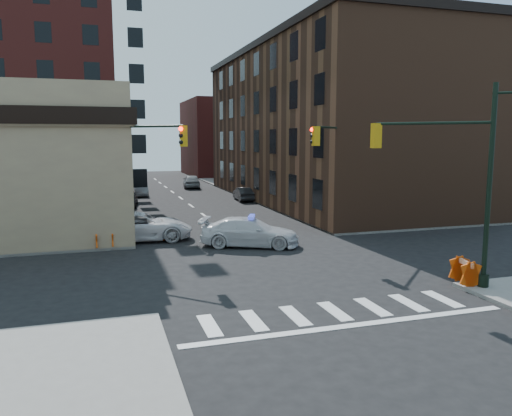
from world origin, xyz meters
TOP-DOWN VIEW (x-y plane):
  - ground at (0.00, 0.00)m, footprint 140.00×140.00m
  - sidewalk_ne at (23.00, 32.75)m, footprint 34.00×54.50m
  - commercial_row_ne at (13.00, 22.50)m, footprint 14.00×34.00m
  - filler_nw at (-16.00, 62.00)m, footprint 20.00×18.00m
  - filler_ne at (14.00, 58.00)m, footprint 16.00×16.00m
  - signal_pole_se at (6.04, -5.52)m, footprint 5.40×5.27m
  - signal_pole_nw at (-5.85, 5.34)m, footprint 3.58×3.67m
  - signal_pole_ne at (5.84, 5.35)m, footprint 3.67×3.58m
  - tree_ne_near at (7.50, 26.00)m, footprint 3.00×3.00m
  - tree_ne_far at (7.50, 34.00)m, footprint 3.00×3.00m
  - police_car at (0.21, 4.34)m, footprint 5.98×4.27m
  - pickup at (-5.51, 7.79)m, footprint 6.23×3.18m
  - parked_car_wnear at (-5.50, 23.04)m, footprint 2.22×4.48m
  - parked_car_wfar at (-3.65, 31.08)m, footprint 1.49×3.95m
  - parked_car_wdeep at (-5.50, 44.25)m, footprint 2.70×5.29m
  - parked_car_enear at (5.50, 24.07)m, footprint 1.63×4.06m
  - parked_car_efar at (2.93, 38.04)m, footprint 2.56×5.01m
  - pedestrian_a at (-9.75, 9.28)m, footprint 0.72×0.56m
  - pedestrian_b at (-10.30, 7.43)m, footprint 0.86×0.67m
  - pedestrian_c at (-10.12, 7.28)m, footprint 1.10×0.61m
  - barrel_road at (0.87, 5.75)m, footprint 0.63×0.63m
  - barrel_bank at (-4.44, 7.53)m, footprint 0.79×0.79m
  - barricade_se_a at (6.40, -5.70)m, footprint 0.91×1.40m
  - barricade_nw_a at (-7.63, 5.70)m, footprint 1.14×0.64m
  - barricade_nw_b at (-11.77, 7.39)m, footprint 1.38×0.92m

SIDE VIEW (x-z plane):
  - ground at x=0.00m, z-range 0.00..0.00m
  - sidewalk_ne at x=23.00m, z-range 0.00..0.15m
  - barrel_road at x=0.87m, z-range 0.00..0.97m
  - barrel_bank at x=-4.44m, z-range 0.00..1.07m
  - barricade_nw_a at x=-7.63m, z-range 0.15..0.98m
  - barricade_nw_b at x=-11.77m, z-range 0.15..1.10m
  - barricade_se_a at x=6.40m, z-range 0.15..1.12m
  - parked_car_wfar at x=-3.65m, z-range 0.00..1.29m
  - parked_car_enear at x=5.50m, z-range 0.00..1.31m
  - parked_car_wnear at x=-5.50m, z-range 0.00..1.47m
  - parked_car_wdeep at x=-5.50m, z-range 0.00..1.47m
  - police_car at x=0.21m, z-range 0.00..1.61m
  - parked_car_efar at x=2.93m, z-range 0.00..1.63m
  - pickup at x=-5.51m, z-range 0.00..1.68m
  - pedestrian_b at x=-10.30m, z-range 0.15..1.91m
  - pedestrian_a at x=-9.75m, z-range 0.15..1.92m
  - pedestrian_c at x=-10.12m, z-range 0.15..1.92m
  - tree_ne_near at x=7.50m, z-range 1.06..5.91m
  - tree_ne_far at x=7.50m, z-range 1.06..5.91m
  - signal_pole_nw at x=-5.85m, z-range 0.34..8.34m
  - signal_pole_ne at x=5.84m, z-range 0.34..8.34m
  - signal_pole_se at x=6.04m, z-range 0.61..8.61m
  - filler_ne at x=14.00m, z-range 0.00..12.00m
  - commercial_row_ne at x=13.00m, z-range 0.00..14.00m
  - filler_nw at x=-16.00m, z-range 0.00..16.00m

